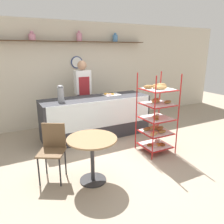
{
  "coord_description": "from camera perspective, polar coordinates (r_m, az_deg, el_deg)",
  "views": [
    {
      "loc": [
        -1.93,
        -3.27,
        1.99
      ],
      "look_at": [
        0.0,
        0.44,
        0.79
      ],
      "focal_mm": 35.0,
      "sensor_mm": 36.0,
      "label": 1
    }
  ],
  "objects": [
    {
      "name": "ground_plane",
      "position": [
        4.29,
        2.75,
        -11.67
      ],
      "size": [
        14.0,
        14.0,
        0.0
      ],
      "primitive_type": "plane",
      "color": "gray"
    },
    {
      "name": "back_wall",
      "position": [
        6.08,
        -8.99,
        9.94
      ],
      "size": [
        10.0,
        0.3,
        2.7
      ],
      "color": "beige",
      "rests_on": "ground_plane"
    },
    {
      "name": "display_counter",
      "position": [
        5.14,
        -4.16,
        -1.27
      ],
      "size": [
        2.51,
        0.78,
        0.93
      ],
      "color": "#333338",
      "rests_on": "ground_plane"
    },
    {
      "name": "pastry_rack",
      "position": [
        4.34,
        11.59,
        -0.83
      ],
      "size": [
        0.6,
        0.59,
        1.57
      ],
      "color": "#A51919",
      "rests_on": "ground_plane"
    },
    {
      "name": "person_worker",
      "position": [
        5.54,
        -7.59,
        5.23
      ],
      "size": [
        0.38,
        0.23,
        1.74
      ],
      "color": "#282833",
      "rests_on": "ground_plane"
    },
    {
      "name": "cafe_table",
      "position": [
        3.35,
        -5.2,
        -9.56
      ],
      "size": [
        0.76,
        0.76,
        0.72
      ],
      "color": "#262628",
      "rests_on": "ground_plane"
    },
    {
      "name": "cafe_chair",
      "position": [
        3.56,
        -15.21,
        -8.47
      ],
      "size": [
        0.52,
        0.52,
        0.89
      ],
      "rotation": [
        0.0,
        0.0,
        5.76
      ],
      "color": "black",
      "rests_on": "ground_plane"
    },
    {
      "name": "coffee_carafe",
      "position": [
        4.7,
        -13.26,
        4.7
      ],
      "size": [
        0.13,
        0.13,
        0.35
      ],
      "color": "gray",
      "rests_on": "display_counter"
    },
    {
      "name": "donut_tray_counter",
      "position": [
        5.27,
        -0.53,
        4.64
      ],
      "size": [
        0.39,
        0.3,
        0.04
      ],
      "color": "white",
      "rests_on": "display_counter"
    }
  ]
}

